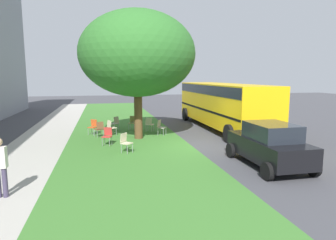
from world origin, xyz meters
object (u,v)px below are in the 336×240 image
object	(u,v)px
school_bus	(222,102)
chair_2	(115,122)
chair_6	(132,122)
chair_7	(107,135)
chair_1	(93,126)
chair_8	(149,123)
chair_0	(99,128)
chair_5	(126,141)
parked_car	(269,144)
street_tree	(137,54)
chair_3	(161,126)
chair_4	(111,127)
pedestrian_0	(0,165)

from	to	relation	value
school_bus	chair_2	bearing A→B (deg)	83.16
chair_6	chair_7	xyz separation A→B (m)	(-3.95, 1.63, 0.00)
chair_1	chair_8	world-z (taller)	same
chair_0	chair_7	xyz separation A→B (m)	(-2.05, -0.40, 0.00)
chair_1	chair_8	size ratio (longest dim) A/B	1.00
chair_5	parked_car	world-z (taller)	parked_car
chair_1	chair_7	xyz separation A→B (m)	(-2.90, -0.75, 0.00)
chair_1	chair_6	world-z (taller)	same
street_tree	chair_1	bearing A→B (deg)	56.70
chair_5	chair_1	bearing A→B (deg)	18.24
chair_3	chair_5	bearing A→B (deg)	147.39
chair_3	chair_5	distance (m)	4.26
chair_1	chair_4	xyz separation A→B (m)	(-0.50, -0.99, 0.00)
chair_3	chair_6	size ratio (longest dim) A/B	1.00
chair_6	chair_8	distance (m)	1.30
chair_3	chair_7	world-z (taller)	same
chair_6	chair_8	xyz separation A→B (m)	(-0.91, -0.92, 0.00)
chair_7	pedestrian_0	distance (m)	6.53
chair_0	pedestrian_0	size ratio (longest dim) A/B	0.52
street_tree	school_bus	size ratio (longest dim) A/B	0.65
chair_6	parked_car	distance (m)	9.72
street_tree	chair_0	world-z (taller)	street_tree
chair_8	chair_7	bearing A→B (deg)	140.02
chair_0	chair_3	xyz separation A→B (m)	(-0.12, -3.44, 0.00)
chair_0	chair_1	xyz separation A→B (m)	(0.86, 0.36, 0.00)
chair_3	chair_8	xyz separation A→B (m)	(1.11, 0.49, 0.00)
chair_7	chair_5	bearing A→B (deg)	-155.68
chair_1	chair_4	distance (m)	1.11
chair_1	school_bus	distance (m)	8.12
chair_6	school_bus	bearing A→B (deg)	-98.42
chair_2	parked_car	bearing A→B (deg)	-148.85
chair_2	chair_8	xyz separation A→B (m)	(-0.88, -2.01, 0.00)
street_tree	chair_8	bearing A→B (deg)	-26.50
street_tree	chair_8	distance (m)	4.43
street_tree	chair_5	size ratio (longest dim) A/B	7.68
chair_1	parked_car	xyz separation A→B (m)	(-7.71, -6.58, 0.32)
chair_4	chair_5	bearing A→B (deg)	-172.83
chair_5	chair_6	distance (m)	5.68
chair_6	chair_7	distance (m)	4.28
chair_6	parked_car	world-z (taller)	parked_car
pedestrian_0	chair_8	bearing A→B (deg)	-32.14
chair_3	school_bus	world-z (taller)	school_bus
chair_1	parked_car	bearing A→B (deg)	-139.54
chair_7	pedestrian_0	size ratio (longest dim) A/B	0.52
chair_2	chair_7	size ratio (longest dim) A/B	1.00
chair_3	chair_2	bearing A→B (deg)	51.39
chair_1	chair_2	distance (m)	1.65
chair_1	parked_car	size ratio (longest dim) A/B	0.24
chair_0	chair_6	distance (m)	2.78
chair_3	parked_car	bearing A→B (deg)	-157.58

